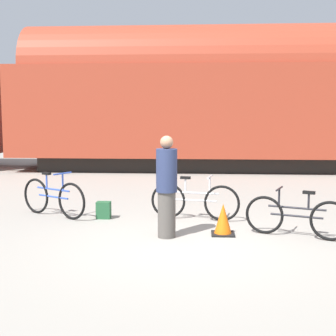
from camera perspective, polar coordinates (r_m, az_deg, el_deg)
name	(u,v)px	position (r m, az deg, el deg)	size (l,w,h in m)	color
ground_plane	(186,243)	(7.74, 2.26, -9.07)	(80.00, 80.00, 0.00)	gray
freight_train	(194,96)	(17.54, 3.18, 8.78)	(41.91, 3.17, 5.30)	black
rail_near	(193,172)	(16.94, 3.09, -0.46)	(53.91, 0.07, 0.01)	#4C4238
rail_far	(194,167)	(18.36, 3.15, 0.09)	(53.91, 0.07, 0.01)	#4C4238
bicycle_black	(296,217)	(8.27, 15.38, -5.73)	(1.66, 0.70, 0.83)	black
bicycle_silver	(195,201)	(9.30, 3.27, -4.02)	(1.77, 0.49, 0.88)	black
bicycle_blue	(53,197)	(9.86, -13.81, -3.50)	(1.57, 0.97, 0.92)	black
person_in_navy	(167,187)	(7.88, -0.17, -2.33)	(0.36, 0.36, 1.73)	#514C47
backpack	(104,210)	(9.51, -7.86, -5.11)	(0.28, 0.20, 0.34)	#235633
traffic_cone	(223,220)	(8.22, 6.72, -6.35)	(0.40, 0.40, 0.55)	black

